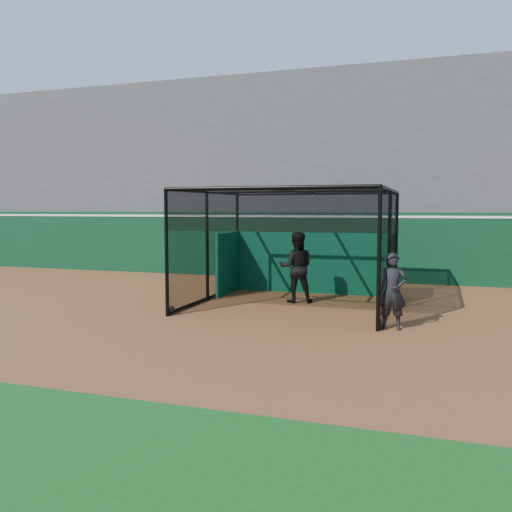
% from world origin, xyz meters
% --- Properties ---
extents(ground, '(120.00, 120.00, 0.00)m').
position_xyz_m(ground, '(0.00, 0.00, 0.00)').
color(ground, brown).
rests_on(ground, ground).
extents(outfield_wall, '(50.00, 0.50, 2.50)m').
position_xyz_m(outfield_wall, '(0.00, 8.50, 1.29)').
color(outfield_wall, '#0A371C').
rests_on(outfield_wall, ground).
extents(grandstand, '(50.00, 7.85, 8.95)m').
position_xyz_m(grandstand, '(0.00, 12.27, 4.48)').
color(grandstand, '#4C4C4F').
rests_on(grandstand, ground).
extents(batting_cage, '(5.16, 4.98, 3.11)m').
position_xyz_m(batting_cage, '(0.85, 2.84, 1.55)').
color(batting_cage, black).
rests_on(batting_cage, ground).
extents(batter, '(1.13, 0.99, 1.99)m').
position_xyz_m(batter, '(0.81, 3.35, 0.99)').
color(batter, black).
rests_on(batter, ground).
extents(on_deck_player, '(0.67, 0.50, 1.68)m').
position_xyz_m(on_deck_player, '(3.66, 0.65, 0.84)').
color(on_deck_player, black).
rests_on(on_deck_player, ground).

